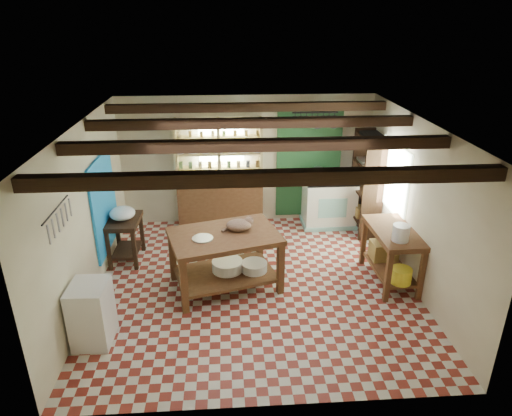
{
  "coord_description": "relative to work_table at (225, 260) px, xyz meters",
  "views": [
    {
      "loc": [
        -0.41,
        -6.28,
        4.03
      ],
      "look_at": [
        0.04,
        0.3,
        1.2
      ],
      "focal_mm": 32.0,
      "sensor_mm": 36.0,
      "label": 1
    }
  ],
  "objects": [
    {
      "name": "white_cabinet",
      "position": [
        -1.75,
        -1.21,
        -0.04
      ],
      "size": [
        0.49,
        0.58,
        0.85
      ],
      "primitive_type": "cube",
      "rotation": [
        0.0,
        0.0,
        -0.03
      ],
      "color": "white",
      "rests_on": "floor"
    },
    {
      "name": "right_counter",
      "position": [
        2.65,
        -0.01,
        -0.01
      ],
      "size": [
        0.67,
        1.29,
        0.91
      ],
      "primitive_type": "cube",
      "rotation": [
        0.0,
        0.0,
        0.03
      ],
      "color": "brown",
      "rests_on": "floor"
    },
    {
      "name": "wall_front",
      "position": [
        0.47,
        -2.48,
        0.84
      ],
      "size": [
        5.0,
        0.04,
        2.6
      ],
      "primitive_type": "cube",
      "color": "beige",
      "rests_on": "floor"
    },
    {
      "name": "shelving_unit",
      "position": [
        -0.08,
        2.33,
        0.64
      ],
      "size": [
        1.7,
        0.34,
        2.2
      ],
      "primitive_type": "cube",
      "color": "tan",
      "rests_on": "floor"
    },
    {
      "name": "wicker_basket",
      "position": [
        2.64,
        0.29,
        -0.07
      ],
      "size": [
        0.43,
        0.35,
        0.29
      ],
      "primitive_type": "cube",
      "rotation": [
        0.0,
        0.0,
        0.03
      ],
      "color": "olive",
      "rests_on": "right_counter"
    },
    {
      "name": "basin_small",
      "position": [
        0.46,
        0.02,
        -0.15
      ],
      "size": [
        0.51,
        0.51,
        0.14
      ],
      "primitive_type": "cylinder",
      "rotation": [
        0.0,
        0.0,
        0.27
      ],
      "color": "white",
      "rests_on": "work_table"
    },
    {
      "name": "wall_right",
      "position": [
        2.97,
        0.02,
        0.84
      ],
      "size": [
        0.04,
        5.0,
        2.6
      ],
      "primitive_type": "cube",
      "color": "beige",
      "rests_on": "floor"
    },
    {
      "name": "blue_wall_patch",
      "position": [
        -2.0,
        0.92,
        0.64
      ],
      "size": [
        0.04,
        1.4,
        1.6
      ],
      "primitive_type": "cube",
      "color": "#1C82D2",
      "rests_on": "wall_left"
    },
    {
      "name": "yellow_tub",
      "position": [
        2.67,
        -0.46,
        -0.1
      ],
      "size": [
        0.33,
        0.33,
        0.23
      ],
      "primitive_type": "cylinder",
      "rotation": [
        0.0,
        0.0,
        0.03
      ],
      "color": "yellow",
      "rests_on": "right_counter"
    },
    {
      "name": "kettle_left",
      "position": [
        1.87,
        2.17,
        0.66
      ],
      "size": [
        0.2,
        0.2,
        0.23
      ],
      "primitive_type": "cylinder",
      "rotation": [
        0.0,
        0.0,
        0.01
      ],
      "color": "#A2A2A9",
      "rests_on": "stove"
    },
    {
      "name": "utensil_rail",
      "position": [
        -1.97,
        -1.18,
        1.32
      ],
      "size": [
        0.06,
        0.9,
        0.28
      ],
      "primitive_type": "cube",
      "color": "black",
      "rests_on": "wall_left"
    },
    {
      "name": "cat",
      "position": [
        0.23,
        0.12,
        0.55
      ],
      "size": [
        0.48,
        0.44,
        0.18
      ],
      "primitive_type": "ellipsoid",
      "rotation": [
        0.0,
        0.0,
        0.45
      ],
      "color": "#9B745A",
      "rests_on": "work_table"
    },
    {
      "name": "enamel_bowl",
      "position": [
        -1.73,
        0.96,
        0.44
      ],
      "size": [
        0.44,
        0.44,
        0.22
      ],
      "primitive_type": "ellipsoid",
      "rotation": [
        0.0,
        0.0,
        -0.02
      ],
      "color": "white",
      "rests_on": "prep_table"
    },
    {
      "name": "wall_left",
      "position": [
        -2.03,
        0.02,
        0.84
      ],
      "size": [
        0.04,
        5.0,
        2.6
      ],
      "primitive_type": "cube",
      "color": "beige",
      "rests_on": "floor"
    },
    {
      "name": "tall_rack",
      "position": [
        2.75,
        1.82,
        0.54
      ],
      "size": [
        0.4,
        0.86,
        2.0
      ],
      "primitive_type": "cube",
      "color": "black",
      "rests_on": "floor"
    },
    {
      "name": "white_bucket",
      "position": [
        2.61,
        -0.36,
        0.57
      ],
      "size": [
        0.26,
        0.26,
        0.25
      ],
      "primitive_type": "cylinder",
      "rotation": [
        0.0,
        0.0,
        0.03
      ],
      "color": "white",
      "rests_on": "right_counter"
    },
    {
      "name": "wall_back",
      "position": [
        0.47,
        2.52,
        0.84
      ],
      "size": [
        5.0,
        0.04,
        2.6
      ],
      "primitive_type": "cube",
      "color": "beige",
      "rests_on": "floor"
    },
    {
      "name": "pot_rack",
      "position": [
        1.72,
        2.07,
        1.72
      ],
      "size": [
        0.86,
        0.12,
        0.36
      ],
      "primitive_type": "cube",
      "color": "black",
      "rests_on": "ceiling"
    },
    {
      "name": "work_table",
      "position": [
        0.0,
        0.0,
        0.0
      ],
      "size": [
        1.86,
        1.48,
        0.92
      ],
      "primitive_type": "cube",
      "rotation": [
        0.0,
        0.0,
        0.27
      ],
      "color": "brown",
      "rests_on": "floor"
    },
    {
      "name": "prep_table",
      "position": [
        -1.73,
        0.96,
        -0.07
      ],
      "size": [
        0.55,
        0.79,
        0.79
      ],
      "primitive_type": "cube",
      "rotation": [
        0.0,
        0.0,
        -0.02
      ],
      "color": "black",
      "rests_on": "floor"
    },
    {
      "name": "ceiling_beams",
      "position": [
        0.47,
        0.02,
        2.02
      ],
      "size": [
        5.0,
        3.8,
        0.15
      ],
      "primitive_type": "cube",
      "color": "black",
      "rests_on": "ceiling"
    },
    {
      "name": "ceiling",
      "position": [
        0.47,
        0.02,
        2.14
      ],
      "size": [
        5.0,
        5.0,
        0.02
      ],
      "primitive_type": "cube",
      "color": "#454449",
      "rests_on": "wall_back"
    },
    {
      "name": "stove",
      "position": [
        2.12,
        2.17,
        0.04
      ],
      "size": [
        1.03,
        0.7,
        1.0
      ],
      "primitive_type": "cube",
      "rotation": [
        0.0,
        0.0,
        0.01
      ],
      "color": "white",
      "rests_on": "floor"
    },
    {
      "name": "basin_large",
      "position": [
        0.03,
        0.06,
        -0.13
      ],
      "size": [
        0.6,
        0.6,
        0.17
      ],
      "primitive_type": "cylinder",
      "rotation": [
        0.0,
        0.0,
        0.27
      ],
      "color": "white",
      "rests_on": "work_table"
    },
    {
      "name": "steel_tray",
      "position": [
        -0.32,
        -0.14,
        0.47
      ],
      "size": [
        0.39,
        0.39,
        0.02
      ],
      "primitive_type": "cylinder",
      "rotation": [
        0.0,
        0.0,
        0.27
      ],
      "color": "#A2A2A9",
      "rests_on": "work_table"
    },
    {
      "name": "window_right",
      "position": [
        2.95,
        1.02,
        0.94
      ],
      "size": [
        0.02,
        1.3,
        1.2
      ],
      "primitive_type": "cube",
      "color": "silver",
      "rests_on": "wall_right"
    },
    {
      "name": "window_back",
      "position": [
        -0.03,
        2.5,
        1.24
      ],
      "size": [
        0.9,
        0.02,
        0.8
      ],
      "primitive_type": "cube",
      "color": "silver",
      "rests_on": "wall_back"
    },
    {
      "name": "green_wall_patch",
      "position": [
        1.72,
        2.49,
        0.79
      ],
      "size": [
        1.3,
        0.04,
        2.3
      ],
      "primitive_type": "cube",
      "color": "#1F4F26",
      "rests_on": "wall_back"
    },
    {
      "name": "kettle_right",
      "position": [
        2.22,
        2.18,
        0.65
      ],
      "size": [
        0.17,
        0.17,
        0.21
      ],
      "primitive_type": "cylinder",
      "rotation": [
        0.0,
        0.0,
        0.01
      ],
      "color": "black",
      "rests_on": "stove"
    },
    {
      "name": "floor",
      "position": [
        0.47,
        0.02,
        -0.47
      ],
      "size": [
        5.0,
        5.0,
        0.02
      ],
      "primitive_type": "cube",
      "color": "maroon",
      "rests_on": "ground"
    }
  ]
}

